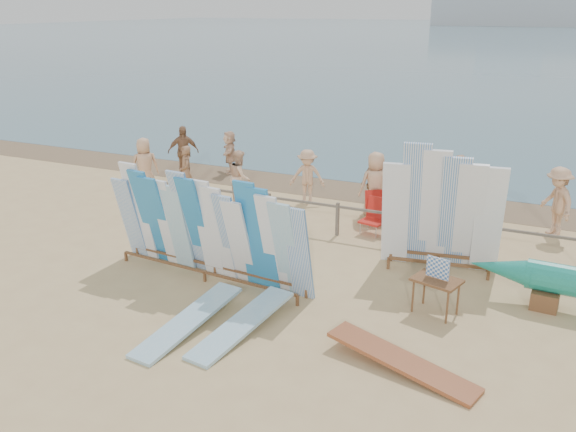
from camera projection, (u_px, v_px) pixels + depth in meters
The scene contains 26 objects.
ground at pixel (290, 279), 13.56m from camera, with size 160.00×160.00×0.00m, color tan.
ocean at pixel (549, 35), 123.59m from camera, with size 320.00×240.00×0.02m, color #406373.
wet_sand_strip at pixel (382, 193), 19.75m from camera, with size 40.00×2.60×0.01m, color brown.
distant_ship at pixel (514, 7), 171.25m from camera, with size 45.00×8.00×14.00m.
fence at pixel (338, 213), 15.93m from camera, with size 12.08×0.08×0.90m.
main_surfboard_rack at pixel (208, 232), 13.25m from camera, with size 5.03×1.05×2.48m.
side_surfboard_rack at pixel (442, 214), 13.59m from camera, with size 2.70×1.11×3.02m.
vendor_table at pixel (436, 295), 11.94m from camera, with size 1.03×0.85×1.19m.
flat_board_c at pixel (401, 369), 10.20m from camera, with size 0.56×2.70×0.07m, color #9C502A.
flat_board_a at pixel (242, 331), 11.39m from camera, with size 0.56×2.70×0.07m, color #82B8D1.
flat_board_b at pixel (189, 329), 11.46m from camera, with size 0.56×2.70×0.07m, color #82B8D1.
beach_chair_left at pixel (373, 224), 16.18m from camera, with size 0.72×0.74×0.95m.
beach_chair_right at pixel (377, 214), 16.93m from camera, with size 0.80×0.81×0.90m.
stroller at pixel (446, 221), 15.84m from camera, with size 0.65×0.87×1.11m.
beachgoer_5 at pixel (412, 182), 17.73m from camera, with size 1.68×0.54×1.82m, color beige.
beachgoer_9 at pixel (557, 202), 15.88m from camera, with size 1.19×0.49×1.85m, color tan.
beachgoer_2 at pixel (240, 177), 18.58m from camera, with size 0.80×0.38×1.64m, color beige.
beachgoer_extra_1 at pixel (183, 152), 21.29m from camera, with size 1.07×0.46×1.83m, color #8C6042.
beachgoer_8 at pixel (472, 214), 15.35m from camera, with size 0.77×0.37×1.59m, color beige.
beachgoer_7 at pixel (456, 188), 17.02m from camera, with size 0.68×0.37×1.87m, color #8C6042.
beachgoer_11 at pixel (230, 152), 21.89m from camera, with size 1.42×0.46×1.53m, color beige.
beachgoer_4 at pixel (374, 183), 17.77m from camera, with size 1.01×0.44×1.73m, color #8C6042.
beachgoer_0 at pixel (145, 166), 19.47m from camera, with size 0.89×0.42×1.81m, color tan.
beachgoer_1 at pixel (186, 172), 19.03m from camera, with size 0.61×0.33×1.66m, color #8C6042.
beachgoer_6 at pixel (375, 185), 17.28m from camera, with size 0.92×0.44×1.89m, color tan.
beachgoer_3 at pixel (307, 176), 18.56m from camera, with size 1.07×0.44×1.66m, color tan.
Camera 1 is at (5.07, -11.26, 5.78)m, focal length 38.00 mm.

